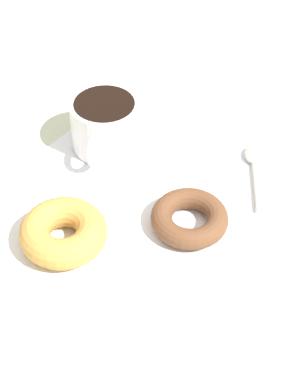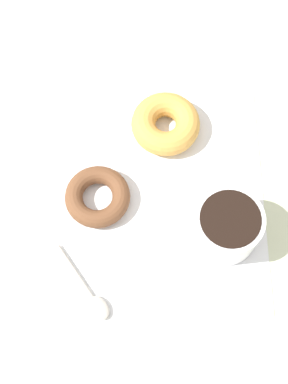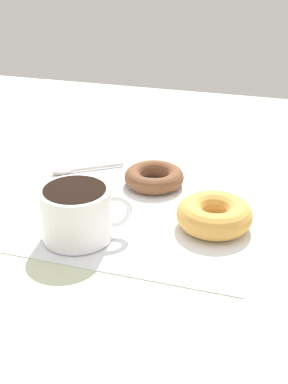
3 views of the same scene
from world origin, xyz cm
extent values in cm
cube|color=beige|center=(0.00, 0.00, -1.00)|extent=(120.00, 120.00, 2.00)
cube|color=white|center=(-0.01, -0.28, 0.15)|extent=(36.07, 36.07, 0.30)
cylinder|color=white|center=(-11.30, 5.77, 3.84)|extent=(9.43, 9.43, 7.07)
cylinder|color=black|center=(-11.30, 5.77, 7.17)|extent=(8.23, 8.23, 0.60)
torus|color=white|center=(-9.31, 1.06, 3.84)|extent=(2.72, 4.83, 4.86)
torus|color=brown|center=(6.77, -0.47, 1.61)|extent=(9.57, 9.57, 2.63)
torus|color=gold|center=(-3.59, -11.42, 2.16)|extent=(10.54, 10.54, 3.72)
ellipsoid|color=#B7B2A8|center=(6.52, 15.91, 0.75)|extent=(3.99, 4.33, 0.90)
cylinder|color=#B7B2A8|center=(9.75, 11.07, 0.58)|extent=(5.85, 8.38, 0.56)
camera|label=1|loc=(34.78, -46.05, 59.02)|focal=60.00mm
camera|label=2|loc=(0.70, 27.72, 74.31)|focal=50.00mm
camera|label=3|loc=(-67.67, -19.98, 38.71)|focal=50.00mm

